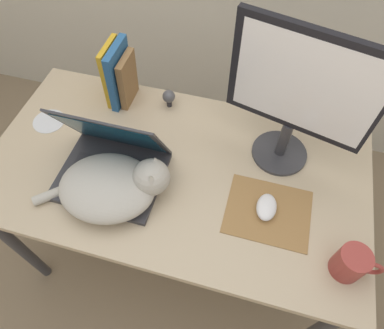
{
  "coord_description": "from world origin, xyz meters",
  "views": [
    {
      "loc": [
        0.23,
        -0.26,
        1.72
      ],
      "look_at": [
        0.07,
        0.32,
        0.84
      ],
      "focal_mm": 32.0,
      "sensor_mm": 36.0,
      "label": 1
    }
  ],
  "objects_px": {
    "mug": "(352,263)",
    "webcam": "(169,97)",
    "computer_mouse": "(267,207)",
    "book_row": "(120,75)",
    "cd_disc": "(49,121)",
    "laptop": "(112,163)",
    "external_monitor": "(299,96)",
    "cat": "(114,185)"
  },
  "relations": [
    {
      "from": "cat",
      "to": "external_monitor",
      "type": "xyz_separation_m",
      "value": [
        0.49,
        0.31,
        0.22
      ]
    },
    {
      "from": "book_row",
      "to": "mug",
      "type": "distance_m",
      "value": 0.99
    },
    {
      "from": "laptop",
      "to": "book_row",
      "type": "xyz_separation_m",
      "value": [
        -0.1,
        0.34,
        0.06
      ]
    },
    {
      "from": "external_monitor",
      "to": "book_row",
      "type": "distance_m",
      "value": 0.66
    },
    {
      "from": "external_monitor",
      "to": "cd_disc",
      "type": "xyz_separation_m",
      "value": [
        -0.86,
        -0.08,
        -0.28
      ]
    },
    {
      "from": "webcam",
      "to": "cd_disc",
      "type": "xyz_separation_m",
      "value": [
        -0.42,
        -0.2,
        -0.05
      ]
    },
    {
      "from": "external_monitor",
      "to": "webcam",
      "type": "distance_m",
      "value": 0.52
    },
    {
      "from": "mug",
      "to": "cd_disc",
      "type": "height_order",
      "value": "mug"
    },
    {
      "from": "computer_mouse",
      "to": "webcam",
      "type": "bearing_deg",
      "value": 140.77
    },
    {
      "from": "mug",
      "to": "cd_disc",
      "type": "bearing_deg",
      "value": 165.7
    },
    {
      "from": "mug",
      "to": "book_row",
      "type": "bearing_deg",
      "value": 151.39
    },
    {
      "from": "external_monitor",
      "to": "cd_disc",
      "type": "relative_size",
      "value": 4.13
    },
    {
      "from": "laptop",
      "to": "cat",
      "type": "height_order",
      "value": "laptop"
    },
    {
      "from": "external_monitor",
      "to": "mug",
      "type": "xyz_separation_m",
      "value": [
        0.23,
        -0.36,
        -0.23
      ]
    },
    {
      "from": "mug",
      "to": "webcam",
      "type": "bearing_deg",
      "value": 144.75
    },
    {
      "from": "book_row",
      "to": "webcam",
      "type": "height_order",
      "value": "book_row"
    },
    {
      "from": "computer_mouse",
      "to": "mug",
      "type": "distance_m",
      "value": 0.28
    },
    {
      "from": "external_monitor",
      "to": "webcam",
      "type": "bearing_deg",
      "value": 164.81
    },
    {
      "from": "laptop",
      "to": "cd_disc",
      "type": "distance_m",
      "value": 0.36
    },
    {
      "from": "cat",
      "to": "external_monitor",
      "type": "height_order",
      "value": "external_monitor"
    },
    {
      "from": "laptop",
      "to": "cat",
      "type": "distance_m",
      "value": 0.09
    },
    {
      "from": "laptop",
      "to": "mug",
      "type": "xyz_separation_m",
      "value": [
        0.77,
        -0.13,
        0.0
      ]
    },
    {
      "from": "mug",
      "to": "cat",
      "type": "bearing_deg",
      "value": 175.78
    },
    {
      "from": "book_row",
      "to": "webcam",
      "type": "relative_size",
      "value": 3.3
    },
    {
      "from": "book_row",
      "to": "cd_disc",
      "type": "distance_m",
      "value": 0.32
    },
    {
      "from": "laptop",
      "to": "webcam",
      "type": "xyz_separation_m",
      "value": [
        0.09,
        0.35,
        -0.0
      ]
    },
    {
      "from": "laptop",
      "to": "mug",
      "type": "distance_m",
      "value": 0.78
    },
    {
      "from": "external_monitor",
      "to": "mug",
      "type": "relative_size",
      "value": 3.79
    },
    {
      "from": "computer_mouse",
      "to": "webcam",
      "type": "height_order",
      "value": "webcam"
    },
    {
      "from": "cat",
      "to": "computer_mouse",
      "type": "height_order",
      "value": "cat"
    },
    {
      "from": "cat",
      "to": "book_row",
      "type": "distance_m",
      "value": 0.45
    },
    {
      "from": "computer_mouse",
      "to": "book_row",
      "type": "relative_size",
      "value": 0.4
    },
    {
      "from": "computer_mouse",
      "to": "webcam",
      "type": "relative_size",
      "value": 1.31
    },
    {
      "from": "webcam",
      "to": "cat",
      "type": "bearing_deg",
      "value": -95.71
    },
    {
      "from": "cat",
      "to": "cd_disc",
      "type": "relative_size",
      "value": 3.49
    },
    {
      "from": "laptop",
      "to": "cd_disc",
      "type": "height_order",
      "value": "laptop"
    },
    {
      "from": "laptop",
      "to": "external_monitor",
      "type": "bearing_deg",
      "value": 23.06
    },
    {
      "from": "computer_mouse",
      "to": "mug",
      "type": "relative_size",
      "value": 0.74
    },
    {
      "from": "laptop",
      "to": "book_row",
      "type": "relative_size",
      "value": 1.4
    },
    {
      "from": "laptop",
      "to": "computer_mouse",
      "type": "height_order",
      "value": "laptop"
    },
    {
      "from": "cat",
      "to": "laptop",
      "type": "bearing_deg",
      "value": 119.1
    },
    {
      "from": "laptop",
      "to": "webcam",
      "type": "bearing_deg",
      "value": 75.93
    }
  ]
}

